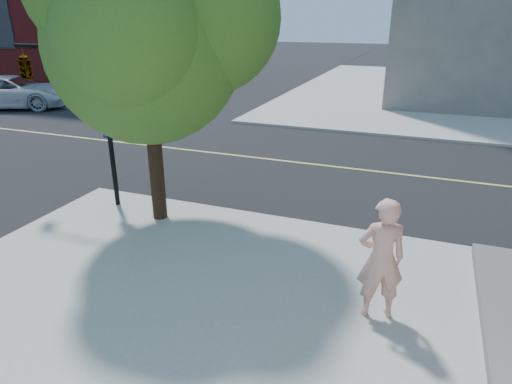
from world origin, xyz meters
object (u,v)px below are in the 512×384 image
at_px(man_on_phone, 381,259).
at_px(street_tree, 149,22).
at_px(signal_pole, 37,69).
at_px(car_a, 13,92).

distance_m(man_on_phone, street_tree, 6.41).
xyz_separation_m(street_tree, signal_pole, (-3.46, 0.26, -1.09)).
height_order(man_on_phone, signal_pole, signal_pole).
height_order(street_tree, signal_pole, street_tree).
bearing_deg(street_tree, man_on_phone, -21.13).
bearing_deg(man_on_phone, street_tree, -41.22).
xyz_separation_m(man_on_phone, street_tree, (-5.11, 1.98, 3.32)).
distance_m(street_tree, car_a, 17.81).
height_order(man_on_phone, car_a, man_on_phone).
bearing_deg(street_tree, car_a, 147.82).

